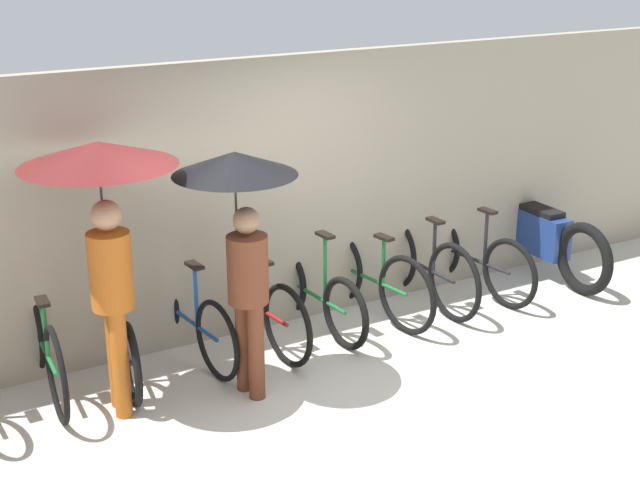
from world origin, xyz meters
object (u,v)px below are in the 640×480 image
object	(u,v)px
pedestrian_leading	(102,195)
parked_bicycle_7	(422,265)
parked_bicycle_5	(314,293)
parked_bicycle_8	(471,257)
parked_bicycle_3	(187,316)
parked_bicycle_4	(253,303)
parked_bicycle_6	(370,278)
parked_bicycle_2	(119,335)
motorcycle	(538,236)
parked_bicycle_1	(44,347)
pedestrian_center	(240,209)

from	to	relation	value
pedestrian_leading	parked_bicycle_7	bearing A→B (deg)	15.05
parked_bicycle_5	parked_bicycle_8	size ratio (longest dim) A/B	0.93
parked_bicycle_3	parked_bicycle_4	size ratio (longest dim) A/B	0.95
parked_bicycle_3	parked_bicycle_4	xyz separation A→B (m)	(0.61, -0.05, 0.01)
parked_bicycle_5	parked_bicycle_6	world-z (taller)	parked_bicycle_5
parked_bicycle_2	motorcycle	size ratio (longest dim) A/B	0.81
parked_bicycle_4	parked_bicycle_5	xyz separation A→B (m)	(0.61, -0.03, -0.03)
parked_bicycle_7	parked_bicycle_1	bearing A→B (deg)	89.02
parked_bicycle_1	parked_bicycle_7	bearing A→B (deg)	-86.76
parked_bicycle_2	parked_bicycle_6	distance (m)	2.46
parked_bicycle_1	parked_bicycle_4	xyz separation A→B (m)	(1.84, -0.00, -0.02)
parked_bicycle_1	parked_bicycle_6	distance (m)	3.07
parked_bicycle_3	pedestrian_leading	world-z (taller)	pedestrian_leading
pedestrian_center	motorcycle	size ratio (longest dim) A/B	0.92
parked_bicycle_5	parked_bicycle_8	bearing A→B (deg)	-94.03
parked_bicycle_2	parked_bicycle_1	bearing A→B (deg)	99.76
parked_bicycle_3	parked_bicycle_1	bearing A→B (deg)	86.76
parked_bicycle_3	parked_bicycle_7	xyz separation A→B (m)	(2.46, -0.07, 0.03)
parked_bicycle_2	pedestrian_leading	distance (m)	1.46
parked_bicycle_7	pedestrian_leading	bearing A→B (deg)	97.47
parked_bicycle_7	parked_bicycle_8	bearing A→B (deg)	-90.57
parked_bicycle_8	pedestrian_center	bearing A→B (deg)	98.72
parked_bicycle_1	parked_bicycle_5	world-z (taller)	parked_bicycle_5
parked_bicycle_8	pedestrian_leading	distance (m)	4.12
pedestrian_leading	parked_bicycle_6	bearing A→B (deg)	16.77
pedestrian_leading	parked_bicycle_5	bearing A→B (deg)	19.81
parked_bicycle_5	pedestrian_center	xyz separation A→B (m)	(-1.06, -0.72, 1.18)
parked_bicycle_7	parked_bicycle_3	bearing A→B (deg)	87.78
parked_bicycle_1	pedestrian_center	xyz separation A→B (m)	(1.39, -0.75, 1.13)
parked_bicycle_7	motorcycle	xyz separation A→B (m)	(1.57, 0.04, 0.02)
pedestrian_leading	pedestrian_center	distance (m)	1.02
parked_bicycle_8	pedestrian_leading	size ratio (longest dim) A/B	0.84
parked_bicycle_6	parked_bicycle_8	bearing A→B (deg)	-97.61
parked_bicycle_2	pedestrian_center	xyz separation A→B (m)	(0.78, -0.77, 1.18)
parked_bicycle_4	motorcycle	distance (m)	3.42
parked_bicycle_4	parked_bicycle_8	distance (m)	2.46
parked_bicycle_7	motorcycle	size ratio (longest dim) A/B	0.83
parked_bicycle_3	pedestrian_leading	distance (m)	1.65
parked_bicycle_8	pedestrian_leading	bearing A→B (deg)	91.48
parked_bicycle_2	pedestrian_leading	bearing A→B (deg)	168.08
parked_bicycle_3	pedestrian_leading	size ratio (longest dim) A/B	0.83
pedestrian_center	pedestrian_leading	bearing A→B (deg)	157.43
motorcycle	parked_bicycle_7	bearing A→B (deg)	93.30
parked_bicycle_3	parked_bicycle_5	xyz separation A→B (m)	(1.23, -0.07, -0.02)
parked_bicycle_7	pedestrian_center	size ratio (longest dim) A/B	0.90
parked_bicycle_6	pedestrian_center	distance (m)	2.15
parked_bicycle_8	pedestrian_leading	world-z (taller)	pedestrian_leading
pedestrian_leading	motorcycle	world-z (taller)	pedestrian_leading
parked_bicycle_1	parked_bicycle_4	bearing A→B (deg)	-86.37
parked_bicycle_5	pedestrian_leading	world-z (taller)	pedestrian_leading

